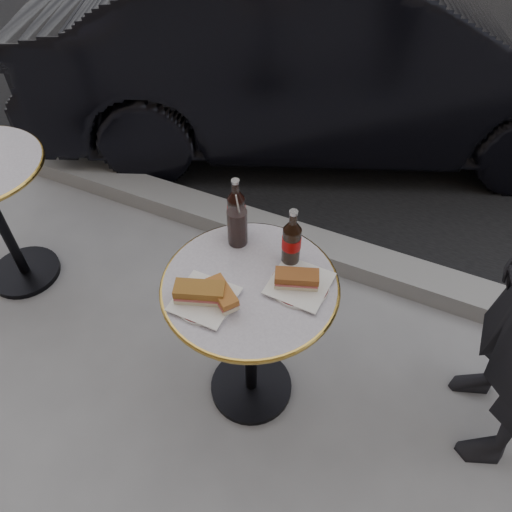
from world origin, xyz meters
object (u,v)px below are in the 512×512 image
at_px(bistro_table, 251,342).
at_px(plate_left, 205,300).
at_px(cola_glass, 237,226).
at_px(cola_bottle_left, 236,207).
at_px(cola_bottle_right, 292,238).
at_px(parked_car, 338,47).
at_px(plate_right, 299,285).

height_order(bistro_table, plate_left, plate_left).
height_order(bistro_table, cola_glass, cola_glass).
relative_size(bistro_table, plate_left, 3.64).
xyz_separation_m(cola_bottle_left, cola_glass, (0.03, -0.05, -0.04)).
height_order(cola_bottle_right, parked_car, parked_car).
distance_m(plate_right, cola_bottle_left, 0.37).
bearing_deg(bistro_table, parked_car, 99.92).
distance_m(cola_bottle_right, parked_car, 1.99).
bearing_deg(cola_bottle_right, bistro_table, -120.56).
xyz_separation_m(plate_right, cola_bottle_right, (-0.07, 0.09, 0.12)).
bearing_deg(plate_right, plate_left, -143.17).
bearing_deg(plate_right, bistro_table, -159.13).
bearing_deg(cola_bottle_left, cola_bottle_right, -14.48).
bearing_deg(plate_left, cola_bottle_left, 98.41).
bearing_deg(cola_glass, cola_bottle_right, -3.67).
xyz_separation_m(cola_bottle_right, cola_glass, (-0.21, 0.01, -0.04)).
xyz_separation_m(bistro_table, plate_right, (0.16, 0.06, 0.37)).
bearing_deg(cola_bottle_left, plate_right, -25.80).
bearing_deg(cola_bottle_right, cola_glass, 176.33).
bearing_deg(parked_car, cola_glass, 164.19).
height_order(cola_bottle_left, cola_glass, cola_bottle_left).
relative_size(bistro_table, cola_bottle_right, 3.02).
bearing_deg(plate_right, cola_glass, 160.25).
relative_size(plate_left, cola_bottle_right, 0.83).
distance_m(bistro_table, cola_glass, 0.49).
distance_m(bistro_table, plate_right, 0.41).
distance_m(cola_bottle_left, parked_car, 1.89).
distance_m(plate_right, cola_glass, 0.31).
relative_size(plate_left, parked_car, 0.05).
bearing_deg(plate_right, parked_car, 104.51).
bearing_deg(plate_left, parked_car, 96.72).
bearing_deg(parked_car, bistro_table, 167.05).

